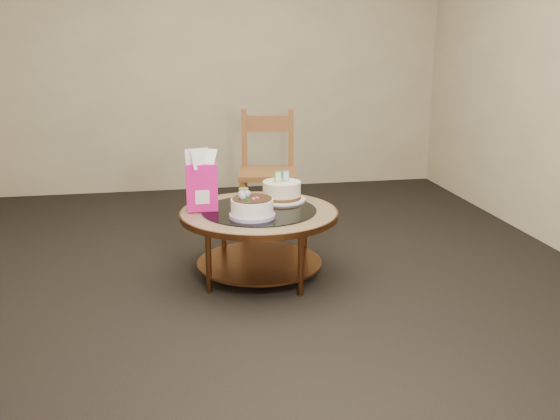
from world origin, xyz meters
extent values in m
plane|color=black|center=(0.00, 0.00, 0.00)|extent=(5.00, 5.00, 0.00)
cube|color=#BEB190|center=(0.00, 2.50, 1.30)|extent=(4.50, 0.02, 2.60)
cube|color=#BEB190|center=(0.00, -2.50, 1.30)|extent=(4.50, 0.02, 2.60)
cylinder|color=brown|center=(0.35, 0.20, 0.21)|extent=(0.04, 0.04, 0.42)
cylinder|color=brown|center=(-0.20, 0.35, 0.21)|extent=(0.04, 0.04, 0.42)
cylinder|color=brown|center=(-0.35, -0.20, 0.21)|extent=(0.04, 0.04, 0.42)
cylinder|color=brown|center=(0.20, -0.35, 0.21)|extent=(0.04, 0.04, 0.42)
cylinder|color=brown|center=(0.00, 0.00, 0.10)|extent=(0.82, 0.82, 0.02)
cylinder|color=brown|center=(0.00, 0.00, 0.43)|extent=(1.02, 1.02, 0.04)
cylinder|color=#8F744F|center=(0.00, 0.00, 0.45)|extent=(1.00, 1.00, 0.01)
cylinder|color=black|center=(0.00, 0.00, 0.45)|extent=(0.74, 0.74, 0.01)
cylinder|color=#9E88C1|center=(-0.07, -0.16, 0.47)|extent=(0.28, 0.28, 0.02)
cylinder|color=white|center=(-0.07, -0.16, 0.52)|extent=(0.26, 0.26, 0.12)
cylinder|color=black|center=(-0.07, -0.16, 0.58)|extent=(0.24, 0.24, 0.01)
sphere|color=#9E88C1|center=(-0.13, -0.13, 0.60)|extent=(0.05, 0.05, 0.05)
sphere|color=#9E88C1|center=(-0.09, -0.10, 0.59)|extent=(0.04, 0.04, 0.04)
sphere|color=#9E88C1|center=(-0.12, -0.17, 0.59)|extent=(0.04, 0.04, 0.04)
cone|color=#1F7629|center=(-0.09, -0.14, 0.58)|extent=(0.04, 0.04, 0.02)
cone|color=#1F7629|center=(-0.15, -0.15, 0.58)|extent=(0.04, 0.04, 0.02)
cone|color=#1F7629|center=(-0.07, -0.09, 0.58)|extent=(0.03, 0.03, 0.02)
cone|color=#1F7629|center=(-0.10, -0.19, 0.58)|extent=(0.04, 0.04, 0.02)
cylinder|color=white|center=(0.19, 0.20, 0.46)|extent=(0.32, 0.32, 0.01)
cylinder|color=#492D15|center=(0.19, 0.20, 0.48)|extent=(0.26, 0.26, 0.02)
cylinder|color=beige|center=(0.19, 0.20, 0.54)|extent=(0.26, 0.26, 0.10)
cube|color=#4EAB49|center=(0.16, 0.19, 0.62)|extent=(0.05, 0.03, 0.07)
cube|color=white|center=(0.16, 0.19, 0.62)|extent=(0.04, 0.02, 0.06)
cube|color=#3A89C8|center=(0.22, 0.21, 0.62)|extent=(0.05, 0.03, 0.07)
cube|color=white|center=(0.22, 0.21, 0.62)|extent=(0.04, 0.02, 0.06)
cube|color=#E51584|center=(-0.36, 0.07, 0.61)|extent=(0.20, 0.11, 0.30)
cube|color=white|center=(-0.36, 0.07, 0.56)|extent=(0.09, 0.11, 0.09)
cube|color=tan|center=(-0.07, 0.24, 0.46)|extent=(0.12, 0.12, 0.01)
cylinder|color=#B9883A|center=(-0.07, 0.24, 0.47)|extent=(0.13, 0.13, 0.01)
cylinder|color=olive|center=(-0.07, 0.24, 0.51)|extent=(0.07, 0.07, 0.07)
cylinder|color=black|center=(-0.07, 0.24, 0.55)|extent=(0.00, 0.00, 0.01)
cube|color=brown|center=(0.22, 0.96, 0.48)|extent=(0.52, 0.52, 0.04)
cube|color=brown|center=(-0.01, 0.81, 0.24)|extent=(0.05, 0.05, 0.48)
cube|color=brown|center=(0.37, 0.74, 0.24)|extent=(0.05, 0.05, 0.48)
cube|color=brown|center=(0.06, 1.18, 0.24)|extent=(0.05, 0.05, 0.48)
cube|color=brown|center=(0.44, 1.12, 0.24)|extent=(0.05, 0.05, 0.48)
cube|color=brown|center=(0.06, 1.18, 0.72)|extent=(0.05, 0.05, 0.49)
cube|color=brown|center=(0.44, 1.12, 0.72)|extent=(0.05, 0.05, 0.49)
cube|color=brown|center=(0.25, 1.15, 0.85)|extent=(0.38, 0.10, 0.13)
camera|label=1|loc=(-0.57, -3.81, 1.55)|focal=40.00mm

